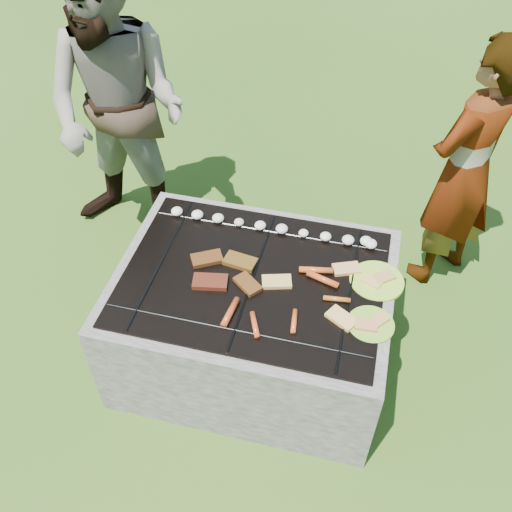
{
  "coord_description": "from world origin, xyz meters",
  "views": [
    {
      "loc": [
        0.45,
        -1.74,
        2.56
      ],
      "look_at": [
        0.0,
        0.05,
        0.7
      ],
      "focal_mm": 40.0,
      "sensor_mm": 36.0,
      "label": 1
    }
  ],
  "objects_px": {
    "plate_near": "(371,324)",
    "cook": "(465,171)",
    "plate_far": "(377,281)",
    "fire_pit": "(254,321)",
    "bystander": "(118,111)"
  },
  "relations": [
    {
      "from": "plate_near",
      "to": "cook",
      "type": "distance_m",
      "value": 1.1
    },
    {
      "from": "plate_far",
      "to": "fire_pit",
      "type": "bearing_deg",
      "value": -168.42
    },
    {
      "from": "plate_near",
      "to": "bystander",
      "type": "relative_size",
      "value": 0.12
    },
    {
      "from": "fire_pit",
      "to": "bystander",
      "type": "height_order",
      "value": "bystander"
    },
    {
      "from": "plate_near",
      "to": "bystander",
      "type": "height_order",
      "value": "bystander"
    },
    {
      "from": "plate_far",
      "to": "plate_near",
      "type": "height_order",
      "value": "same"
    },
    {
      "from": "fire_pit",
      "to": "plate_near",
      "type": "distance_m",
      "value": 0.67
    },
    {
      "from": "bystander",
      "to": "plate_near",
      "type": "bearing_deg",
      "value": -24.37
    },
    {
      "from": "cook",
      "to": "plate_near",
      "type": "bearing_deg",
      "value": 20.85
    },
    {
      "from": "plate_far",
      "to": "cook",
      "type": "distance_m",
      "value": 0.87
    },
    {
      "from": "plate_far",
      "to": "plate_near",
      "type": "distance_m",
      "value": 0.26
    },
    {
      "from": "plate_near",
      "to": "plate_far",
      "type": "bearing_deg",
      "value": 89.77
    },
    {
      "from": "fire_pit",
      "to": "cook",
      "type": "height_order",
      "value": "cook"
    },
    {
      "from": "plate_far",
      "to": "bystander",
      "type": "bearing_deg",
      "value": 155.95
    },
    {
      "from": "fire_pit",
      "to": "cook",
      "type": "distance_m",
      "value": 1.37
    }
  ]
}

